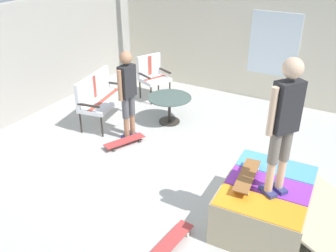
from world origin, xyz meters
TOP-DOWN VIEW (x-y plane):
  - ground_plane at (0.00, 0.00)m, footprint 12.00×12.00m
  - back_wall_cinderblock at (0.00, 4.00)m, footprint 9.00×0.20m
  - house_facade at (3.80, 0.49)m, footprint 0.23×6.00m
  - skate_ramp at (-0.49, -1.56)m, footprint 1.49×1.99m
  - patio_bench at (0.89, 2.36)m, footprint 1.32×0.75m
  - patio_chair_near_house at (2.54, 2.09)m, footprint 0.79×0.76m
  - patio_table at (1.55, 1.07)m, footprint 0.90×0.90m
  - person_watching at (0.62, 1.44)m, footprint 0.48×0.27m
  - person_skater at (-0.62, -1.61)m, footprint 0.41×0.36m
  - skateboard_by_bench at (0.31, 1.35)m, footprint 0.81×0.52m
  - skateboard_spare at (-1.50, -0.62)m, footprint 0.82×0.28m
  - skateboard_on_ramp at (-0.56, -1.25)m, footprint 0.81×0.27m

SIDE VIEW (x-z plane):
  - ground_plane at x=0.00m, z-range -0.10..0.00m
  - skateboard_by_bench at x=0.31m, z-range 0.03..0.14m
  - skateboard_spare at x=-1.50m, z-range 0.03..0.14m
  - skate_ramp at x=-0.49m, z-range 0.00..0.65m
  - patio_table at x=1.55m, z-range 0.12..0.69m
  - patio_chair_near_house at x=2.54m, z-range 0.10..1.12m
  - patio_bench at x=0.89m, z-range 0.11..1.13m
  - skateboard_on_ramp at x=-0.56m, z-range 0.68..0.78m
  - person_watching at x=0.62m, z-range 0.15..1.86m
  - back_wall_cinderblock at x=0.00m, z-range 0.00..2.36m
  - house_facade at x=3.80m, z-range 0.00..2.62m
  - person_skater at x=-0.62m, z-range 0.80..2.54m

